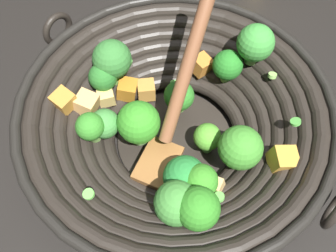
{
  "coord_description": "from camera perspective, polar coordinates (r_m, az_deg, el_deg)",
  "views": [
    {
      "loc": [
        0.1,
        0.25,
        0.49
      ],
      "look_at": [
        0.01,
        -0.01,
        0.03
      ],
      "focal_mm": 38.46,
      "sensor_mm": 36.0,
      "label": 1
    }
  ],
  "objects": [
    {
      "name": "wok",
      "position": [
        0.5,
        1.17,
        1.16
      ],
      "size": [
        0.43,
        0.43,
        0.23
      ],
      "color": "black",
      "rests_on": "ground"
    },
    {
      "name": "ground_plane",
      "position": [
        0.56,
        1.06,
        -2.41
      ],
      "size": [
        4.0,
        4.0,
        0.0
      ],
      "primitive_type": "plane",
      "color": "black"
    }
  ]
}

